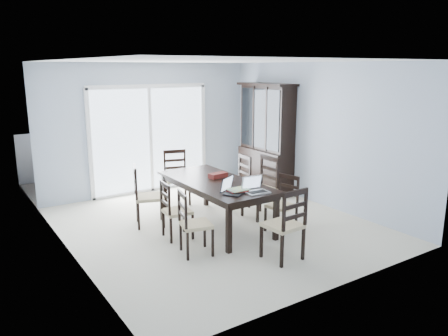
{
  "coord_description": "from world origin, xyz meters",
  "views": [
    {
      "loc": [
        -3.57,
        -5.66,
        2.51
      ],
      "look_at": [
        0.16,
        0.0,
        0.94
      ],
      "focal_mm": 35.0,
      "sensor_mm": 36.0,
      "label": 1
    }
  ],
  "objects_px": {
    "laptop_dark": "(236,189)",
    "hot_tub": "(115,159)",
    "chair_end_near": "(288,217)",
    "game_box": "(218,175)",
    "china_hutch": "(266,139)",
    "cell_phone": "(251,191)",
    "chair_right_near": "(285,197)",
    "chair_end_far": "(176,171)",
    "chair_left_mid": "(172,204)",
    "chair_left_far": "(143,189)",
    "dining_table": "(216,185)",
    "chair_right_mid": "(264,180)",
    "chair_right_far": "(240,175)",
    "laptop_silver": "(257,189)",
    "chair_left_near": "(190,216)"
  },
  "relations": [
    {
      "from": "chair_left_near",
      "to": "laptop_dark",
      "type": "height_order",
      "value": "chair_left_near"
    },
    {
      "from": "chair_end_near",
      "to": "game_box",
      "type": "height_order",
      "value": "chair_end_near"
    },
    {
      "from": "chair_end_near",
      "to": "chair_end_far",
      "type": "height_order",
      "value": "chair_end_near"
    },
    {
      "from": "chair_right_near",
      "to": "chair_end_far",
      "type": "xyz_separation_m",
      "value": [
        -0.74,
        2.25,
        0.07
      ]
    },
    {
      "from": "laptop_silver",
      "to": "game_box",
      "type": "height_order",
      "value": "laptop_silver"
    },
    {
      "from": "chair_end_near",
      "to": "laptop_dark",
      "type": "bearing_deg",
      "value": 100.1
    },
    {
      "from": "chair_right_mid",
      "to": "game_box",
      "type": "bearing_deg",
      "value": 73.53
    },
    {
      "from": "chair_end_near",
      "to": "chair_end_far",
      "type": "distance_m",
      "value": 3.15
    },
    {
      "from": "chair_left_far",
      "to": "dining_table",
      "type": "bearing_deg",
      "value": 75.51
    },
    {
      "from": "game_box",
      "to": "cell_phone",
      "type": "bearing_deg",
      "value": -92.53
    },
    {
      "from": "chair_left_near",
      "to": "chair_left_far",
      "type": "relative_size",
      "value": 0.9
    },
    {
      "from": "chair_left_mid",
      "to": "chair_right_far",
      "type": "relative_size",
      "value": 0.92
    },
    {
      "from": "cell_phone",
      "to": "game_box",
      "type": "bearing_deg",
      "value": 74.5
    },
    {
      "from": "game_box",
      "to": "chair_left_far",
      "type": "bearing_deg",
      "value": 156.02
    },
    {
      "from": "laptop_dark",
      "to": "chair_right_near",
      "type": "bearing_deg",
      "value": -28.5
    },
    {
      "from": "dining_table",
      "to": "chair_left_mid",
      "type": "distance_m",
      "value": 0.85
    },
    {
      "from": "china_hutch",
      "to": "cell_phone",
      "type": "distance_m",
      "value": 2.83
    },
    {
      "from": "cell_phone",
      "to": "game_box",
      "type": "height_order",
      "value": "game_box"
    },
    {
      "from": "chair_left_mid",
      "to": "chair_end_far",
      "type": "bearing_deg",
      "value": 156.72
    },
    {
      "from": "hot_tub",
      "to": "game_box",
      "type": "bearing_deg",
      "value": -82.17
    },
    {
      "from": "dining_table",
      "to": "cell_phone",
      "type": "distance_m",
      "value": 0.81
    },
    {
      "from": "chair_right_far",
      "to": "laptop_dark",
      "type": "height_order",
      "value": "chair_right_far"
    },
    {
      "from": "hot_tub",
      "to": "chair_left_far",
      "type": "bearing_deg",
      "value": -101.63
    },
    {
      "from": "chair_left_near",
      "to": "cell_phone",
      "type": "xyz_separation_m",
      "value": [
        0.99,
        -0.05,
        0.21
      ]
    },
    {
      "from": "game_box",
      "to": "hot_tub",
      "type": "height_order",
      "value": "hot_tub"
    },
    {
      "from": "china_hutch",
      "to": "game_box",
      "type": "height_order",
      "value": "china_hutch"
    },
    {
      "from": "chair_right_near",
      "to": "laptop_dark",
      "type": "xyz_separation_m",
      "value": [
        -0.94,
        -0.01,
        0.27
      ]
    },
    {
      "from": "laptop_dark",
      "to": "hot_tub",
      "type": "height_order",
      "value": "hot_tub"
    },
    {
      "from": "laptop_dark",
      "to": "hot_tub",
      "type": "distance_m",
      "value": 4.45
    },
    {
      "from": "chair_left_mid",
      "to": "hot_tub",
      "type": "bearing_deg",
      "value": 178.52
    },
    {
      "from": "chair_left_far",
      "to": "hot_tub",
      "type": "xyz_separation_m",
      "value": [
        0.62,
        3.03,
        -0.11
      ]
    },
    {
      "from": "cell_phone",
      "to": "game_box",
      "type": "relative_size",
      "value": 0.4
    },
    {
      "from": "chair_left_far",
      "to": "chair_right_mid",
      "type": "bearing_deg",
      "value": 89.66
    },
    {
      "from": "laptop_silver",
      "to": "cell_phone",
      "type": "relative_size",
      "value": 2.91
    },
    {
      "from": "chair_end_near",
      "to": "cell_phone",
      "type": "bearing_deg",
      "value": 84.81
    },
    {
      "from": "chair_right_mid",
      "to": "chair_left_far",
      "type": "bearing_deg",
      "value": 67.41
    },
    {
      "from": "chair_right_near",
      "to": "laptop_silver",
      "type": "distance_m",
      "value": 0.74
    },
    {
      "from": "laptop_dark",
      "to": "game_box",
      "type": "xyz_separation_m",
      "value": [
        0.28,
        0.91,
        -0.02
      ]
    },
    {
      "from": "laptop_silver",
      "to": "chair_right_far",
      "type": "bearing_deg",
      "value": 67.36
    },
    {
      "from": "cell_phone",
      "to": "chair_end_near",
      "type": "bearing_deg",
      "value": -104.63
    },
    {
      "from": "chair_left_near",
      "to": "game_box",
      "type": "bearing_deg",
      "value": 144.21
    },
    {
      "from": "laptop_dark",
      "to": "hot_tub",
      "type": "relative_size",
      "value": 0.21
    },
    {
      "from": "chair_right_mid",
      "to": "chair_end_far",
      "type": "distance_m",
      "value": 1.78
    },
    {
      "from": "chair_right_near",
      "to": "hot_tub",
      "type": "bearing_deg",
      "value": 1.24
    },
    {
      "from": "chair_left_far",
      "to": "game_box",
      "type": "distance_m",
      "value": 1.23
    },
    {
      "from": "cell_phone",
      "to": "game_box",
      "type": "distance_m",
      "value": 0.96
    },
    {
      "from": "laptop_dark",
      "to": "cell_phone",
      "type": "relative_size",
      "value": 3.42
    },
    {
      "from": "chair_end_near",
      "to": "hot_tub",
      "type": "bearing_deg",
      "value": 90.97
    },
    {
      "from": "chair_right_far",
      "to": "chair_end_near",
      "type": "xyz_separation_m",
      "value": [
        -0.84,
        -2.27,
        0.03
      ]
    },
    {
      "from": "hot_tub",
      "to": "chair_left_mid",
      "type": "bearing_deg",
      "value": -97.46
    }
  ]
}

